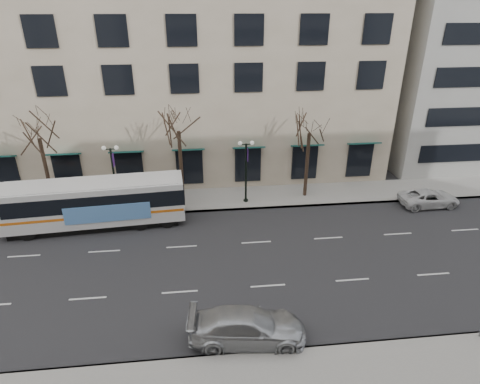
{
  "coord_description": "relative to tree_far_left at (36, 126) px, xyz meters",
  "views": [
    {
      "loc": [
        1.44,
        -20.37,
        14.71
      ],
      "look_at": [
        3.85,
        1.93,
        4.0
      ],
      "focal_mm": 30.0,
      "sensor_mm": 36.0,
      "label": 1
    }
  ],
  "objects": [
    {
      "name": "ground",
      "position": [
        10.0,
        -8.8,
        -6.7
      ],
      "size": [
        160.0,
        160.0,
        0.0
      ],
      "primitive_type": "plane",
      "color": "black",
      "rests_on": "ground"
    },
    {
      "name": "lamp_post_right",
      "position": [
        15.01,
        -0.6,
        -3.75
      ],
      "size": [
        1.22,
        0.45,
        5.21
      ],
      "color": "black",
      "rests_on": "ground"
    },
    {
      "name": "tree_far_right",
      "position": [
        20.0,
        0.0,
        -0.28
      ],
      "size": [
        3.6,
        3.6,
        8.06
      ],
      "color": "black",
      "rests_on": "ground"
    },
    {
      "name": "building_hotel",
      "position": [
        8.0,
        12.2,
        5.3
      ],
      "size": [
        40.0,
        20.0,
        24.0
      ],
      "primitive_type": "cube",
      "color": "tan",
      "rests_on": "ground"
    },
    {
      "name": "sidewalk_far",
      "position": [
        15.0,
        0.2,
        -6.62
      ],
      "size": [
        80.0,
        4.0,
        0.15
      ],
      "primitive_type": "cube",
      "color": "gray",
      "rests_on": "ground"
    },
    {
      "name": "tree_far_mid",
      "position": [
        10.0,
        0.0,
        0.21
      ],
      "size": [
        3.6,
        3.6,
        8.55
      ],
      "color": "black",
      "rests_on": "ground"
    },
    {
      "name": "white_pickup",
      "position": [
        29.35,
        -2.6,
        -6.05
      ],
      "size": [
        4.69,
        2.24,
        1.29
      ],
      "primitive_type": "imported",
      "rotation": [
        0.0,
        0.0,
        1.59
      ],
      "color": "silver",
      "rests_on": "ground"
    },
    {
      "name": "lamp_post_left",
      "position": [
        5.01,
        -0.6,
        -3.75
      ],
      "size": [
        1.22,
        0.45,
        5.21
      ],
      "color": "black",
      "rests_on": "ground"
    },
    {
      "name": "tree_far_left",
      "position": [
        0.0,
        0.0,
        0.0
      ],
      "size": [
        3.6,
        3.6,
        8.34
      ],
      "color": "black",
      "rests_on": "ground"
    },
    {
      "name": "silver_car",
      "position": [
        13.33,
        -14.95,
        -5.89
      ],
      "size": [
        5.77,
        2.78,
        1.62
      ],
      "primitive_type": "imported",
      "rotation": [
        0.0,
        0.0,
        1.48
      ],
      "color": "#ABAFB3",
      "rests_on": "ground"
    },
    {
      "name": "city_bus",
      "position": [
        3.99,
        -3.0,
        -4.84
      ],
      "size": [
        12.73,
        3.67,
        3.41
      ],
      "rotation": [
        0.0,
        0.0,
        0.07
      ],
      "color": "silver",
      "rests_on": "ground"
    }
  ]
}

